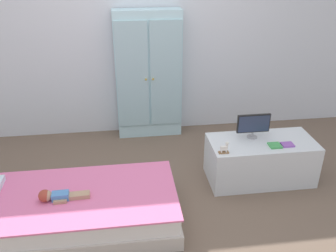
{
  "coord_description": "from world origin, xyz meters",
  "views": [
    {
      "loc": [
        -0.15,
        -2.56,
        2.07
      ],
      "look_at": [
        0.24,
        0.39,
        0.59
      ],
      "focal_mm": 38.69,
      "sensor_mm": 36.0,
      "label": 1
    }
  ],
  "objects_px": {
    "bed": "(68,211)",
    "book_green": "(275,145)",
    "wardrobe": "(149,76)",
    "tv_monitor": "(253,124)",
    "rocking_horse_toy": "(225,148)",
    "doll": "(55,196)",
    "tv_stand": "(260,160)",
    "book_purple": "(287,145)"
  },
  "relations": [
    {
      "from": "bed",
      "to": "book_green",
      "type": "height_order",
      "value": "book_green"
    },
    {
      "from": "wardrobe",
      "to": "tv_monitor",
      "type": "xyz_separation_m",
      "value": [
        0.91,
        -1.03,
        -0.18
      ]
    },
    {
      "from": "bed",
      "to": "book_green",
      "type": "distance_m",
      "value": 1.92
    },
    {
      "from": "bed",
      "to": "book_green",
      "type": "bearing_deg",
      "value": 10.19
    },
    {
      "from": "book_green",
      "to": "tv_monitor",
      "type": "bearing_deg",
      "value": 128.51
    },
    {
      "from": "rocking_horse_toy",
      "to": "doll",
      "type": "bearing_deg",
      "value": -167.56
    },
    {
      "from": "bed",
      "to": "wardrobe",
      "type": "height_order",
      "value": "wardrobe"
    },
    {
      "from": "book_green",
      "to": "tv_stand",
      "type": "bearing_deg",
      "value": 124.78
    },
    {
      "from": "tv_stand",
      "to": "book_purple",
      "type": "bearing_deg",
      "value": -28.78
    },
    {
      "from": "bed",
      "to": "tv_stand",
      "type": "height_order",
      "value": "tv_stand"
    },
    {
      "from": "bed",
      "to": "tv_monitor",
      "type": "bearing_deg",
      "value": 17.07
    },
    {
      "from": "tv_stand",
      "to": "book_green",
      "type": "distance_m",
      "value": 0.26
    },
    {
      "from": "doll",
      "to": "rocking_horse_toy",
      "type": "relative_size",
      "value": 3.46
    },
    {
      "from": "tv_monitor",
      "to": "book_green",
      "type": "distance_m",
      "value": 0.28
    },
    {
      "from": "bed",
      "to": "rocking_horse_toy",
      "type": "relative_size",
      "value": 15.77
    },
    {
      "from": "tv_monitor",
      "to": "rocking_horse_toy",
      "type": "distance_m",
      "value": 0.43
    },
    {
      "from": "tv_stand",
      "to": "tv_monitor",
      "type": "distance_m",
      "value": 0.37
    },
    {
      "from": "doll",
      "to": "book_purple",
      "type": "distance_m",
      "value": 2.1
    },
    {
      "from": "book_green",
      "to": "book_purple",
      "type": "distance_m",
      "value": 0.12
    },
    {
      "from": "wardrobe",
      "to": "bed",
      "type": "bearing_deg",
      "value": -117.34
    },
    {
      "from": "tv_stand",
      "to": "rocking_horse_toy",
      "type": "distance_m",
      "value": 0.52
    },
    {
      "from": "doll",
      "to": "book_green",
      "type": "bearing_deg",
      "value": 10.96
    },
    {
      "from": "book_green",
      "to": "doll",
      "type": "bearing_deg",
      "value": -169.04
    },
    {
      "from": "bed",
      "to": "book_purple",
      "type": "bearing_deg",
      "value": 9.58
    },
    {
      "from": "bed",
      "to": "tv_stand",
      "type": "distance_m",
      "value": 1.85
    },
    {
      "from": "bed",
      "to": "tv_stand",
      "type": "xyz_separation_m",
      "value": [
        1.79,
        0.44,
        0.07
      ]
    },
    {
      "from": "rocking_horse_toy",
      "to": "book_green",
      "type": "relative_size",
      "value": 1.02
    },
    {
      "from": "tv_monitor",
      "to": "book_purple",
      "type": "xyz_separation_m",
      "value": [
        0.27,
        -0.19,
        -0.13
      ]
    },
    {
      "from": "tv_stand",
      "to": "book_green",
      "type": "relative_size",
      "value": 9.12
    },
    {
      "from": "tv_stand",
      "to": "doll",
      "type": "bearing_deg",
      "value": -165.44
    },
    {
      "from": "wardrobe",
      "to": "rocking_horse_toy",
      "type": "xyz_separation_m",
      "value": [
        0.56,
        -1.28,
        -0.27
      ]
    },
    {
      "from": "bed",
      "to": "rocking_horse_toy",
      "type": "bearing_deg",
      "value": 11.48
    },
    {
      "from": "wardrobe",
      "to": "book_green",
      "type": "bearing_deg",
      "value": -49.1
    },
    {
      "from": "bed",
      "to": "doll",
      "type": "height_order",
      "value": "doll"
    },
    {
      "from": "wardrobe",
      "to": "book_green",
      "type": "distance_m",
      "value": 1.65
    },
    {
      "from": "doll",
      "to": "book_green",
      "type": "distance_m",
      "value": 1.98
    },
    {
      "from": "bed",
      "to": "book_purple",
      "type": "xyz_separation_m",
      "value": [
        1.99,
        0.34,
        0.28
      ]
    },
    {
      "from": "wardrobe",
      "to": "book_green",
      "type": "height_order",
      "value": "wardrobe"
    },
    {
      "from": "tv_stand",
      "to": "rocking_horse_toy",
      "type": "xyz_separation_m",
      "value": [
        -0.42,
        -0.17,
        0.26
      ]
    },
    {
      "from": "rocking_horse_toy",
      "to": "tv_monitor",
      "type": "bearing_deg",
      "value": 35.83
    },
    {
      "from": "tv_stand",
      "to": "book_purple",
      "type": "distance_m",
      "value": 0.31
    },
    {
      "from": "tv_stand",
      "to": "book_green",
      "type": "height_order",
      "value": "book_green"
    }
  ]
}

